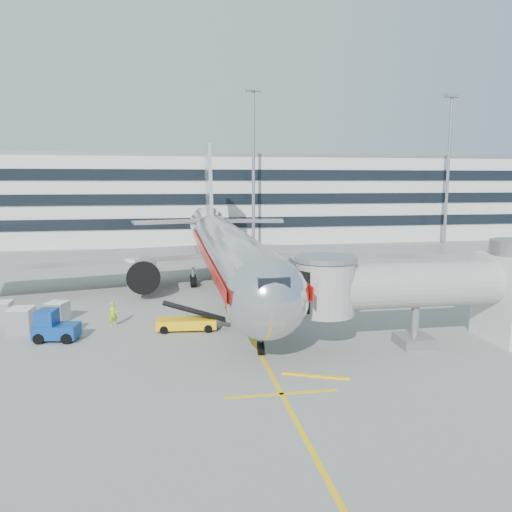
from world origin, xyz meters
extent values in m
plane|color=gray|center=(0.00, 0.00, 0.00)|extent=(180.00, 180.00, 0.00)
cube|color=yellow|center=(0.00, 10.00, 0.01)|extent=(0.25, 70.00, 0.01)
cube|color=yellow|center=(0.00, -14.00, 0.01)|extent=(6.00, 0.25, 0.01)
cylinder|color=silver|center=(0.00, 8.00, 4.20)|extent=(5.00, 36.00, 5.00)
sphere|color=silver|center=(0.00, -10.00, 4.20)|extent=(5.00, 5.00, 5.00)
cone|color=silver|center=(0.00, 31.00, 4.80)|extent=(5.00, 10.00, 5.00)
cube|color=black|center=(0.00, -11.50, 5.33)|extent=(1.80, 1.20, 0.90)
cube|color=#B7B7BC|center=(13.00, 13.50, 3.40)|extent=(24.95, 12.07, 0.50)
cube|color=#B7B7BC|center=(-13.00, 13.50, 3.40)|extent=(24.95, 12.07, 0.50)
cylinder|color=#99999E|center=(8.00, 10.00, 2.20)|extent=(3.00, 4.20, 3.00)
cylinder|color=#99999E|center=(-8.00, 10.00, 2.20)|extent=(3.00, 4.20, 3.00)
cylinder|color=black|center=(8.00, 8.00, 2.20)|extent=(3.10, 0.50, 3.10)
cylinder|color=black|center=(-8.00, 8.00, 2.20)|extent=(3.10, 0.50, 3.10)
cube|color=#B7B7BC|center=(0.00, 31.50, 9.20)|extent=(0.45, 9.39, 13.72)
cube|color=#B7B7BC|center=(5.50, 32.00, 5.40)|extent=(10.41, 4.94, 0.35)
cube|color=#B7B7BC|center=(-5.50, 32.00, 5.40)|extent=(10.41, 4.94, 0.35)
cylinder|color=gray|center=(0.00, -8.00, 0.90)|extent=(0.24, 0.24, 1.80)
cylinder|color=black|center=(0.00, -8.00, 0.45)|extent=(0.35, 0.90, 0.90)
cylinder|color=gray|center=(3.20, 14.00, 1.00)|extent=(0.30, 0.30, 2.00)
cylinder|color=gray|center=(-3.20, 14.00, 1.00)|extent=(0.30, 0.30, 2.00)
cube|color=red|center=(2.52, 8.00, 4.50)|extent=(0.06, 38.00, 0.90)
cube|color=red|center=(-2.52, 8.00, 4.50)|extent=(0.06, 38.00, 0.90)
cylinder|color=#A8A8A3|center=(10.50, -8.00, 4.20)|extent=(13.00, 3.00, 3.00)
cylinder|color=#A8A8A3|center=(4.20, -8.00, 4.20)|extent=(3.80, 3.80, 3.40)
cylinder|color=gray|center=(4.20, -8.00, 6.10)|extent=(4.00, 4.00, 0.30)
cube|color=black|center=(2.90, -8.00, 4.20)|extent=(1.40, 2.60, 2.60)
cylinder|color=gray|center=(10.50, -8.00, 1.60)|extent=(0.56, 0.56, 3.20)
cube|color=gray|center=(10.50, -8.00, 0.35)|extent=(2.20, 2.20, 0.70)
cylinder|color=black|center=(9.60, -8.00, 0.35)|extent=(0.35, 0.70, 0.70)
cylinder|color=black|center=(11.40, -8.00, 0.35)|extent=(0.35, 0.70, 0.70)
cube|color=silver|center=(0.00, 58.00, 7.50)|extent=(150.00, 24.00, 15.00)
cube|color=black|center=(0.00, 45.90, 4.00)|extent=(150.00, 0.30, 1.80)
cube|color=black|center=(0.00, 45.90, 8.00)|extent=(150.00, 0.30, 1.80)
cube|color=black|center=(0.00, 45.90, 12.00)|extent=(150.00, 0.30, 1.80)
cube|color=gray|center=(0.00, 58.00, 15.30)|extent=(150.00, 24.00, 0.60)
cylinder|color=gray|center=(8.00, 42.00, 12.50)|extent=(0.50, 0.50, 25.00)
cube|color=gray|center=(8.00, 42.00, 25.20)|extent=(2.40, 1.20, 0.50)
cylinder|color=gray|center=(42.00, 42.00, 12.50)|extent=(0.50, 0.50, 25.00)
cube|color=gray|center=(42.00, 42.00, 25.20)|extent=(2.40, 1.20, 0.50)
cube|color=#FFBD0A|center=(-4.47, -1.85, 0.55)|extent=(4.50, 1.94, 0.70)
cube|color=black|center=(-4.47, -1.85, 1.45)|extent=(4.68, 1.46, 1.53)
cylinder|color=black|center=(-6.00, -1.03, 0.30)|extent=(0.62, 0.33, 0.60)
cylinder|color=black|center=(-6.12, -2.42, 0.30)|extent=(0.62, 0.33, 0.60)
cylinder|color=black|center=(-2.82, -1.28, 0.30)|extent=(0.62, 0.33, 0.60)
cylinder|color=black|center=(-2.93, -2.67, 0.30)|extent=(0.62, 0.33, 0.60)
cube|color=navy|center=(-13.45, -2.68, 0.68)|extent=(3.14, 2.10, 0.94)
cube|color=navy|center=(-14.07, -2.58, 1.62)|extent=(1.48, 1.74, 1.15)
cube|color=black|center=(-14.07, -2.58, 1.98)|extent=(1.34, 1.52, 0.10)
cylinder|color=black|center=(-14.26, -1.76, 0.37)|extent=(0.77, 0.42, 0.73)
cylinder|color=black|center=(-14.50, -3.31, 0.37)|extent=(0.77, 0.42, 0.73)
cylinder|color=black|center=(-12.40, -2.05, 0.37)|extent=(0.77, 0.42, 0.73)
cylinder|color=black|center=(-12.64, -3.59, 0.37)|extent=(0.77, 0.42, 0.73)
cube|color=#AAADB1|center=(-14.43, 2.42, 0.75)|extent=(1.87, 1.87, 1.50)
cube|color=white|center=(-14.43, 2.42, 1.52)|extent=(1.87, 1.87, 0.06)
cube|color=#AAADB1|center=(-18.70, 2.86, 0.80)|extent=(1.55, 1.55, 1.60)
cube|color=white|center=(-18.70, 2.86, 1.62)|extent=(1.55, 1.55, 0.06)
cube|color=#AAADB1|center=(-16.45, -0.04, 0.86)|extent=(1.82, 1.82, 1.73)
cube|color=white|center=(-16.45, -0.04, 1.75)|extent=(1.82, 1.82, 0.06)
imported|color=#92DF17|center=(-9.93, 0.15, 0.96)|extent=(0.82, 0.70, 1.91)
camera|label=1|loc=(-5.54, -38.01, 10.98)|focal=35.00mm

